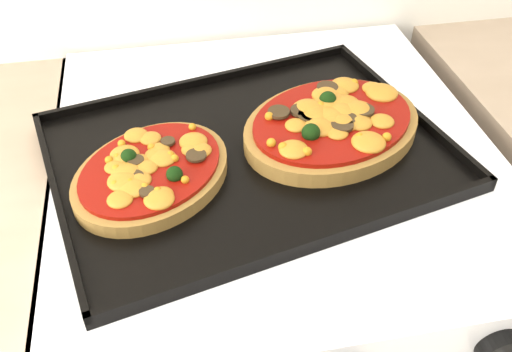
{
  "coord_description": "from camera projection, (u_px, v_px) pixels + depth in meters",
  "views": [
    {
      "loc": [
        -0.17,
        1.09,
        1.38
      ],
      "look_at": [
        -0.07,
        1.62,
        0.92
      ],
      "focal_mm": 40.0,
      "sensor_mm": 36.0,
      "label": 1
    }
  ],
  "objects": [
    {
      "name": "stove",
      "position": [
        268.0,
        329.0,
        1.08
      ],
      "size": [
        0.6,
        0.6,
        0.91
      ],
      "primitive_type": "cube",
      "color": "white",
      "rests_on": "floor"
    },
    {
      "name": "knob_right",
      "position": [
        501.0,
        350.0,
        0.6
      ],
      "size": [
        0.05,
        0.02,
        0.05
      ],
      "primitive_type": "cylinder",
      "rotation": [
        1.57,
        0.0,
        0.0
      ],
      "color": "black",
      "rests_on": "control_panel"
    },
    {
      "name": "baking_tray",
      "position": [
        249.0,
        150.0,
        0.74
      ],
      "size": [
        0.57,
        0.47,
        0.02
      ],
      "primitive_type": "cube",
      "rotation": [
        0.0,
        0.0,
        0.23
      ],
      "color": "black",
      "rests_on": "stove"
    },
    {
      "name": "pizza_left",
      "position": [
        151.0,
        171.0,
        0.69
      ],
      "size": [
        0.27,
        0.26,
        0.03
      ],
      "primitive_type": null,
      "rotation": [
        0.0,
        0.0,
        0.75
      ],
      "color": "olive",
      "rests_on": "baking_tray"
    },
    {
      "name": "pizza_right",
      "position": [
        332.0,
        124.0,
        0.76
      ],
      "size": [
        0.31,
        0.28,
        0.04
      ],
      "primitive_type": null,
      "rotation": [
        0.0,
        0.0,
        0.42
      ],
      "color": "olive",
      "rests_on": "baking_tray"
    }
  ]
}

